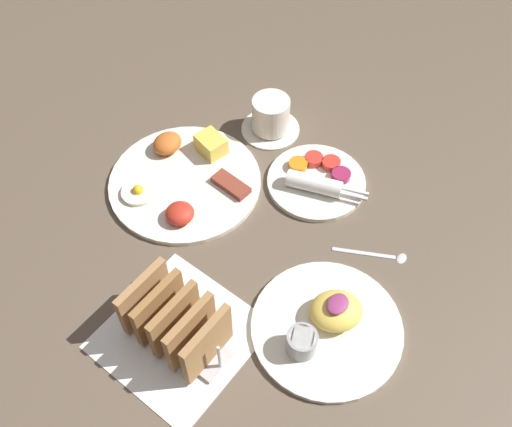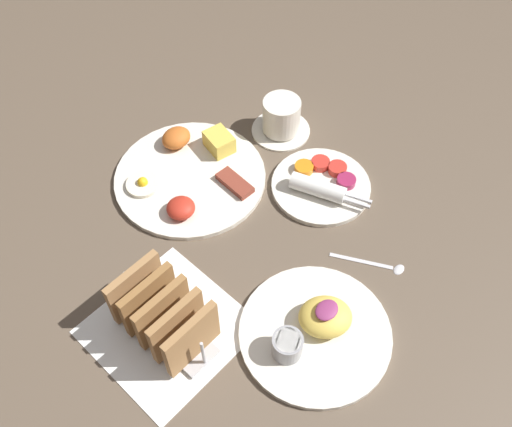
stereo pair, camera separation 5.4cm
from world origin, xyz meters
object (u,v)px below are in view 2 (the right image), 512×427
at_px(plate_condiments, 321,184).
at_px(plate_foreground, 315,330).
at_px(toast_rack, 163,314).
at_px(plate_breakfast, 190,173).
at_px(coffee_cup, 281,118).

bearing_deg(plate_condiments, plate_foreground, -142.94).
distance_m(plate_condiments, toast_rack, 0.40).
bearing_deg(plate_breakfast, toast_rack, -139.64).
relative_size(plate_breakfast, plate_foreground, 1.20).
relative_size(plate_breakfast, plate_condiments, 1.44).
relative_size(plate_condiments, coffee_cup, 1.67).
height_order(plate_condiments, plate_foreground, plate_foreground).
xyz_separation_m(plate_condiments, plate_foreground, (-0.24, -0.18, 0.00)).
xyz_separation_m(plate_condiments, coffee_cup, (0.06, 0.16, 0.03)).
bearing_deg(plate_foreground, toast_rack, 130.82).
distance_m(plate_breakfast, coffee_cup, 0.22).
bearing_deg(toast_rack, plate_condiments, 0.80).
height_order(plate_breakfast, plate_foreground, plate_foreground).
relative_size(plate_condiments, plate_foreground, 0.83).
bearing_deg(plate_breakfast, coffee_cup, -11.95).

